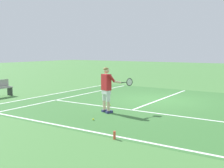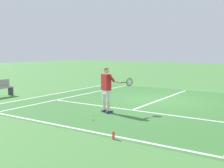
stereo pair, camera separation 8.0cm
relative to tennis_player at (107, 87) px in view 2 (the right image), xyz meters
The scene contains 11 objects.
ground_plane 3.79m from the tennis_player, 80.73° to the left, with size 80.00×80.00×0.00m, color #477F3D.
court_inner_surface 2.73m from the tennis_player, 76.61° to the left, with size 10.98×10.02×0.00m, color #387033.
line_baseline 2.60m from the tennis_player, 75.79° to the right, with size 10.98×0.10×0.01m, color white.
line_service 1.45m from the tennis_player, 56.47° to the left, with size 8.23×0.10×0.01m, color white.
line_centre_service 4.25m from the tennis_player, 81.79° to the left, with size 0.10×6.40×0.01m, color white.
line_singles_left 4.42m from the tennis_player, 144.87° to the left, with size 0.10×9.62×0.01m, color white.
line_doubles_left 5.58m from the tennis_player, 153.16° to the left, with size 0.10×9.62×0.01m, color white.
tennis_player is the anchor object (origin of this frame).
tennis_ball_near_feet 1.58m from the tennis_player, 77.86° to the right, with size 0.07×0.07×0.07m, color #CCE02D.
tennis_ball_by_baseline 1.61m from the tennis_player, 118.83° to the left, with size 0.07×0.07×0.07m, color #CCE02D.
water_bottle 3.34m from the tennis_player, 52.74° to the right, with size 0.07×0.07×0.22m, color #E04C38.
Camera 2 is at (5.28, -12.25, 2.35)m, focal length 45.08 mm.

